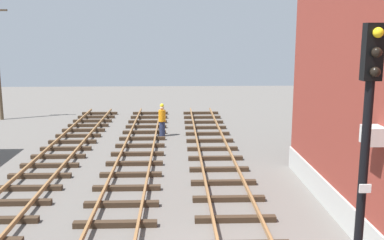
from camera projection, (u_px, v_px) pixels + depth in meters
The scene contains 2 objects.
signal_mast at pixel (366, 137), 8.79m from camera, with size 0.36×0.40×5.88m.
track_worker_foreground at pixel (162, 120), 24.94m from camera, with size 0.40×0.40×1.87m.
Camera 1 is at (-1.12, -9.31, 5.66)m, focal length 41.46 mm.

